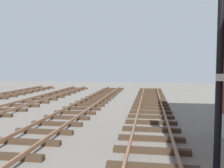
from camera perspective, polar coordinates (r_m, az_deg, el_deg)
signal_mast at (r=6.80m, az=24.05°, el=10.17°), size 0.36×0.40×5.74m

